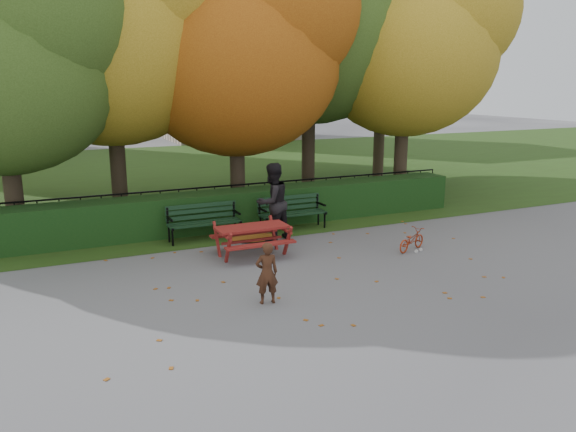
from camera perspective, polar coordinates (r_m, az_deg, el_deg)
name	(u,v)px	position (r m, az deg, el deg)	size (l,w,h in m)	color
ground	(320,277)	(11.30, 3.25, -6.25)	(90.00, 90.00, 0.00)	slate
grass_strip	(164,175)	(24.22, -12.45, 4.07)	(90.00, 90.00, 0.00)	#213711
building_right	(232,49)	(39.65, -5.71, 16.51)	(9.00, 6.00, 12.00)	#C1B099
hedge	(242,208)	(15.13, -4.71, 0.77)	(13.00, 0.90, 1.00)	black
iron_fence	(232,202)	(15.86, -5.71, 1.47)	(14.00, 0.04, 1.02)	black
tree_a	(12,51)	(14.98, -26.25, 14.84)	(5.88, 5.60, 7.48)	#32241D
tree_b	(123,21)	(16.42, -16.42, 18.50)	(6.72, 6.40, 8.79)	#32241D
tree_c	(249,45)	(16.46, -3.99, 16.95)	(6.30, 6.00, 8.00)	#32241D
tree_d	(324,12)	(18.97, 3.67, 19.98)	(7.14, 6.80, 9.58)	#32241D
tree_e	(419,41)	(19.09, 13.15, 16.93)	(6.09, 5.80, 8.16)	#32241D
tree_g	(393,41)	(23.40, 10.65, 17.04)	(6.30, 6.00, 8.55)	#32241D
bench_left	(203,219)	(14.00, -8.59, -0.29)	(1.80, 0.57, 0.88)	black
bench_right	(291,210)	(14.81, 0.35, 0.62)	(1.80, 0.57, 0.88)	black
picnic_table	(252,233)	(12.55, -3.69, -1.70)	(1.60, 1.29, 0.78)	maroon
leaf_pile	(253,237)	(14.00, -3.53, -2.19)	(1.16, 0.80, 0.08)	maroon
leaf_scatter	(313,273)	(11.55, 2.55, -5.77)	(9.00, 5.70, 0.01)	maroon
child	(267,273)	(9.85, -2.17, -5.81)	(0.41, 0.27, 1.11)	#3C2013
adult	(272,202)	(13.65, -1.59, 1.41)	(0.93, 0.73, 1.92)	black
bicycle	(411,240)	(13.29, 12.43, -2.38)	(0.34, 0.97, 0.51)	maroon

